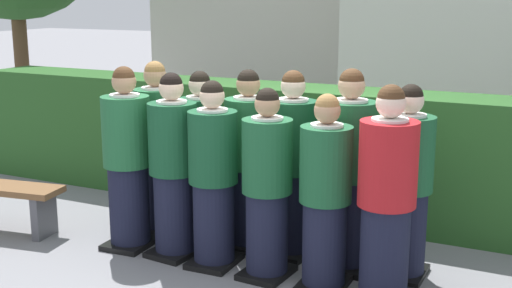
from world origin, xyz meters
The scene contains 14 objects.
ground_plane centered at (0.00, 0.00, 0.00)m, with size 60.00×60.00×0.00m, color slate.
student_front_row_0 centered at (-1.20, 0.04, 0.80)m, with size 0.44×0.53×1.68m.
student_front_row_1 centered at (-0.71, 0.05, 0.79)m, with size 0.43×0.51×1.65m.
student_front_row_2 centered at (-0.28, 0.00, 0.77)m, with size 0.42×0.47×1.61m.
student_front_row_3 centered at (0.24, -0.02, 0.75)m, with size 0.41×0.48×1.58m.
student_front_row_4 centered at (0.74, -0.03, 0.75)m, with size 0.41×0.46×1.57m.
student_in_red_blazer centered at (1.24, -0.06, 0.80)m, with size 0.44×0.48×1.68m.
student_rear_row_0 centered at (-1.21, 0.54, 0.80)m, with size 0.44×0.53×1.68m.
student_rear_row_1 centered at (-0.73, 0.56, 0.77)m, with size 0.42×0.53×1.61m.
student_rear_row_2 centered at (-0.21, 0.52, 0.79)m, with size 0.43×0.52×1.65m.
student_rear_row_3 centered at (0.22, 0.52, 0.79)m, with size 0.43×0.51×1.67m.
student_rear_row_4 centered at (0.77, 0.46, 0.82)m, with size 0.45×0.54×1.72m.
student_rear_row_5 centered at (1.25, 0.48, 0.77)m, with size 0.42×0.46×1.61m.
hedge centered at (0.00, 1.71, 0.67)m, with size 8.64×0.70×1.35m.
Camera 1 is at (2.47, -4.76, 2.31)m, focal length 47.14 mm.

